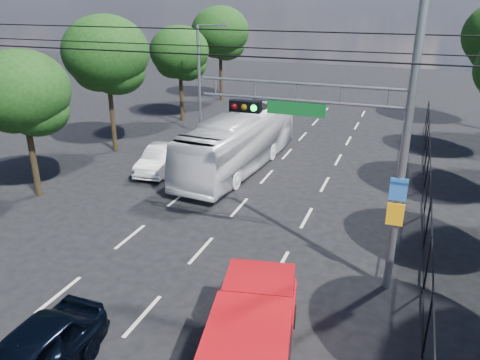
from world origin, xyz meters
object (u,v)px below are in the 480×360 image
at_px(navy_hatchback, 29,360).
at_px(white_van, 161,159).
at_px(signal_mast, 363,123).
at_px(white_bus, 239,142).
at_px(red_pickup, 253,331).

height_order(navy_hatchback, white_van, navy_hatchback).
bearing_deg(signal_mast, white_bus, 129.10).
height_order(signal_mast, red_pickup, signal_mast).
bearing_deg(white_van, red_pickup, -58.64).
bearing_deg(white_bus, white_van, -149.82).
bearing_deg(red_pickup, signal_mast, 70.52).
relative_size(signal_mast, white_van, 2.31).
height_order(red_pickup, white_bus, white_bus).
bearing_deg(signal_mast, red_pickup, -109.48).
height_order(red_pickup, white_van, red_pickup).
relative_size(signal_mast, navy_hatchback, 2.20).
bearing_deg(white_van, navy_hatchback, -79.23).
height_order(navy_hatchback, white_bus, white_bus).
relative_size(navy_hatchback, white_van, 1.05).
xyz_separation_m(red_pickup, navy_hatchback, (-4.68, -2.44, -0.29)).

